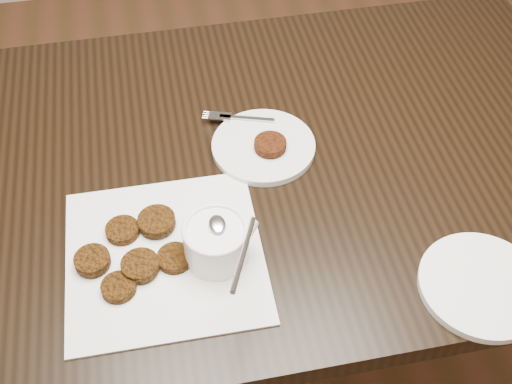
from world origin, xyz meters
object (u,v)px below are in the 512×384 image
Objects in this scene: plate_with_patty at (263,144)px; plate_empty at (482,285)px; napkin at (165,255)px; sauce_ramekin at (215,228)px; table at (264,272)px.

plate_with_patty reaches higher than plate_empty.
napkin is at bearing -134.51° from plate_with_patty.
sauce_ramekin is at bearing 160.70° from plate_empty.
plate_with_patty reaches higher than napkin.
napkin is at bearing 168.29° from sauce_ramekin.
sauce_ramekin is 0.72× the size of plate_empty.
table is 6.94× the size of plate_with_patty.
plate_with_patty is at bearing 93.39° from table.
sauce_ramekin is 0.41m from plate_empty.
napkin is (-0.20, -0.19, 0.38)m from table.
plate_empty reaches higher than table.
napkin is 1.64× the size of plate_with_patty.
napkin is 0.29m from plate_with_patty.
plate_empty is at bearing -53.32° from plate_with_patty.
plate_with_patty is (0.20, 0.20, 0.01)m from napkin.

